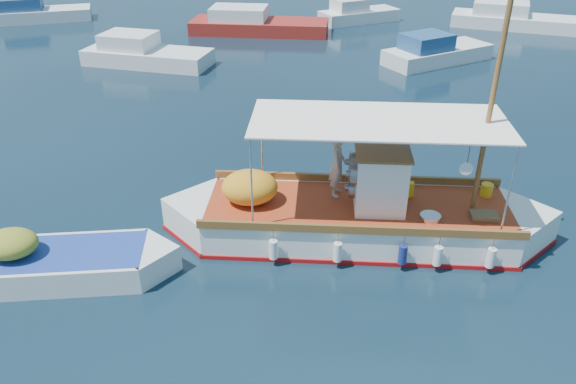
{
  "coord_description": "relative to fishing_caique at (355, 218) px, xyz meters",
  "views": [
    {
      "loc": [
        -1.39,
        -12.89,
        8.68
      ],
      "look_at": [
        -1.17,
        0.0,
        1.43
      ],
      "focal_mm": 35.0,
      "sensor_mm": 36.0,
      "label": 1
    }
  ],
  "objects": [
    {
      "name": "bg_boat_nw",
      "position": [
        -9.14,
        16.5,
        -0.08
      ],
      "size": [
        7.03,
        4.11,
        1.8
      ],
      "rotation": [
        0.0,
        0.0,
        -0.27
      ],
      "color": "silver",
      "rests_on": "ground"
    },
    {
      "name": "fishing_caique",
      "position": [
        0.0,
        0.0,
        0.0
      ],
      "size": [
        10.75,
        3.64,
        6.58
      ],
      "rotation": [
        0.0,
        0.0,
        -0.08
      ],
      "color": "white",
      "rests_on": "ground"
    },
    {
      "name": "bg_boat_n",
      "position": [
        -3.51,
        23.3,
        -0.08
      ],
      "size": [
        8.9,
        3.89,
        1.8
      ],
      "rotation": [
        0.0,
        0.0,
        -0.13
      ],
      "color": "maroon",
      "rests_on": "ground"
    },
    {
      "name": "bg_boat_e",
      "position": [
        13.51,
        24.39,
        -0.08
      ],
      "size": [
        8.86,
        5.5,
        1.8
      ],
      "rotation": [
        0.0,
        0.0,
        -0.37
      ],
      "color": "silver",
      "rests_on": "ground"
    },
    {
      "name": "bg_boat_far_w",
      "position": [
        -18.74,
        26.91,
        -0.08
      ],
      "size": [
        7.21,
        4.03,
        1.8
      ],
      "rotation": [
        0.0,
        0.0,
        0.27
      ],
      "color": "silver",
      "rests_on": "ground"
    },
    {
      "name": "bg_boat_far_n",
      "position": [
        3.34,
        26.19,
        -0.08
      ],
      "size": [
        5.75,
        4.06,
        1.8
      ],
      "rotation": [
        0.0,
        0.0,
        0.43
      ],
      "color": "silver",
      "rests_on": "ground"
    },
    {
      "name": "bg_boat_ne",
      "position": [
        6.3,
        16.56,
        -0.08
      ],
      "size": [
        6.3,
        4.78,
        1.8
      ],
      "rotation": [
        0.0,
        0.0,
        0.5
      ],
      "color": "silver",
      "rests_on": "ground"
    },
    {
      "name": "ground",
      "position": [
        -0.65,
        -0.07,
        -0.58
      ],
      "size": [
        160.0,
        160.0,
        0.0
      ],
      "primitive_type": "plane",
      "color": "black",
      "rests_on": "ground"
    },
    {
      "name": "dinghy",
      "position": [
        -7.77,
        -1.71,
        -0.25
      ],
      "size": [
        6.38,
        2.14,
        1.56
      ],
      "rotation": [
        0.0,
        0.0,
        0.07
      ],
      "color": "white",
      "rests_on": "ground"
    }
  ]
}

